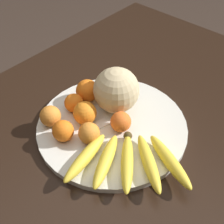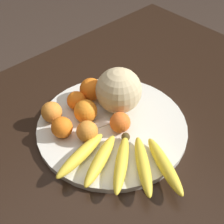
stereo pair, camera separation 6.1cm
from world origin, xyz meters
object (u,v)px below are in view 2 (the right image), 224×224
object	(u,v)px
melon	(119,91)
orange_front_right	(87,131)
orange_front_left	(86,111)
orange_back_left	(52,112)
orange_top_small	(62,127)
banana_bunch	(122,161)
orange_mid_center	(76,101)
orange_side_extra	(91,89)
orange_back_right	(120,122)
fruit_bowl	(112,126)
kitchen_table	(115,137)
produce_tag	(96,125)

from	to	relation	value
melon	orange_front_right	xyz separation A→B (m)	(0.15, 0.03, -0.04)
orange_front_left	orange_back_left	xyz separation A→B (m)	(0.07, -0.07, -0.00)
orange_back_left	orange_top_small	distance (m)	0.07
orange_top_small	melon	bearing A→B (deg)	172.32
melon	orange_front_left	xyz separation A→B (m)	(0.11, -0.03, -0.03)
orange_front_left	orange_front_right	bearing A→B (deg)	53.75
orange_front_right	banana_bunch	bearing A→B (deg)	92.80
banana_bunch	orange_back_left	distance (m)	0.26
orange_front_right	orange_mid_center	world-z (taller)	orange_front_right
orange_side_extra	orange_front_right	bearing A→B (deg)	46.49
orange_front_left	orange_mid_center	xyz separation A→B (m)	(-0.01, -0.06, -0.01)
orange_back_right	melon	bearing A→B (deg)	-131.36
fruit_bowl	orange_top_small	xyz separation A→B (m)	(0.13, -0.06, 0.04)
banana_bunch	orange_front_right	xyz separation A→B (m)	(0.01, -0.13, 0.01)
kitchen_table	orange_back_right	world-z (taller)	orange_back_right
kitchen_table	orange_back_left	world-z (taller)	orange_back_left
fruit_bowl	melon	distance (m)	0.11
kitchen_table	produce_tag	bearing A→B (deg)	6.96
banana_bunch	orange_front_right	bearing A→B (deg)	-125.79
orange_side_extra	kitchen_table	bearing A→B (deg)	100.43
banana_bunch	orange_back_right	distance (m)	0.13
orange_front_left	orange_back_right	bearing A→B (deg)	114.92
melon	orange_mid_center	xyz separation A→B (m)	(0.09, -0.09, -0.04)
orange_front_left	orange_top_small	world-z (taller)	orange_front_left
orange_side_extra	produce_tag	bearing A→B (deg)	56.15
banana_bunch	kitchen_table	bearing A→B (deg)	-166.58
produce_tag	kitchen_table	bearing A→B (deg)	-158.05
orange_front_right	melon	bearing A→B (deg)	-167.74
orange_back_right	orange_front_right	bearing A→B (deg)	-22.07
fruit_bowl	orange_side_extra	bearing A→B (deg)	-103.48
fruit_bowl	melon	world-z (taller)	melon
melon	orange_top_small	xyz separation A→B (m)	(0.19, -0.03, -0.04)
banana_bunch	orange_front_left	world-z (taller)	orange_front_left
orange_back_left	orange_back_right	bearing A→B (deg)	125.43
kitchen_table	fruit_bowl	bearing A→B (deg)	39.29
banana_bunch	orange_front_right	world-z (taller)	orange_front_right
fruit_bowl	orange_front_left	bearing A→B (deg)	-57.26
orange_front_right	orange_front_left	bearing A→B (deg)	-126.25
melon	orange_front_right	world-z (taller)	melon
fruit_bowl	orange_side_extra	world-z (taller)	orange_side_extra
orange_front_right	orange_back_left	distance (m)	0.13
kitchen_table	orange_front_right	distance (m)	0.21
orange_front_left	orange_back_left	size ratio (longest dim) A/B	1.12
banana_bunch	orange_front_right	distance (m)	0.13
orange_back_right	produce_tag	world-z (taller)	orange_back_right
orange_front_right	produce_tag	xyz separation A→B (m)	(-0.05, -0.02, -0.03)
kitchen_table	orange_side_extra	world-z (taller)	orange_side_extra
orange_front_right	produce_tag	world-z (taller)	orange_front_right
orange_front_left	orange_mid_center	distance (m)	0.06
orange_top_small	produce_tag	world-z (taller)	orange_top_small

